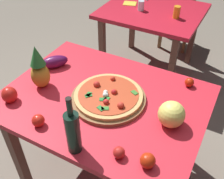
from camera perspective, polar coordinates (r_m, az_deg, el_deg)
name	(u,v)px	position (r m, az deg, el deg)	size (l,w,h in m)	color
ground_plane	(106,167)	(2.30, -1.40, -16.41)	(10.00, 10.00, 0.00)	gray
display_table	(104,108)	(1.77, -1.75, -3.95)	(1.29, 0.97, 0.77)	brown
background_table	(152,19)	(2.99, 8.57, 14.85)	(1.03, 0.89, 0.77)	brown
dining_chair	(178,14)	(3.63, 13.99, 15.53)	(0.42, 0.42, 0.85)	brown
pizza_board	(108,98)	(1.69, -0.81, -1.94)	(0.48, 0.48, 0.03)	brown
pizza	(108,95)	(1.67, -0.81, -1.26)	(0.44, 0.44, 0.06)	tan
wine_bottle	(73,132)	(1.34, -8.41, -8.96)	(0.08, 0.08, 0.36)	black
pineapple_left	(39,69)	(1.78, -15.41, 4.25)	(0.12, 0.12, 0.31)	#BD882A
melon	(171,114)	(1.53, 12.68, -5.24)	(0.15, 0.15, 0.15)	#ECDF67
bell_pepper	(9,95)	(1.78, -21.23, -1.06)	(0.10, 0.10, 0.11)	red
eggplant	(55,62)	(2.00, -12.27, 5.83)	(0.20, 0.09, 0.09)	#4E1042
tomato_at_corner	(148,161)	(1.35, 7.68, -14.95)	(0.08, 0.08, 0.08)	red
tomato_beside_pepper	(189,82)	(1.86, 16.31, 1.49)	(0.06, 0.06, 0.06)	red
tomato_near_board	(119,152)	(1.38, 1.50, -13.39)	(0.06, 0.06, 0.06)	red
tomato_by_bottle	(38,121)	(1.57, -15.60, -6.45)	(0.07, 0.07, 0.07)	red
drinking_glass_juice	(177,12)	(2.77, 13.76, 15.88)	(0.07, 0.07, 0.12)	orange
drinking_glass_water	(141,6)	(2.89, 6.27, 17.53)	(0.06, 0.06, 0.10)	silver
napkin_folded	(130,3)	(3.06, 3.87, 18.00)	(0.14, 0.12, 0.01)	yellow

